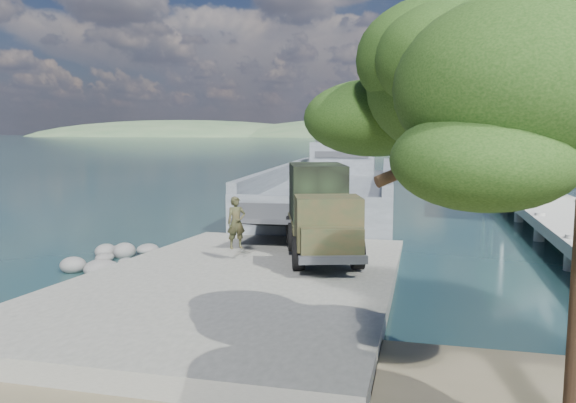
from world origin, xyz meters
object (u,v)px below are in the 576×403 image
at_px(sailboat_near, 542,188).
at_px(military_truck, 320,210).
at_px(pier, 540,191).
at_px(soldier, 236,233).
at_px(landing_craft, 333,193).
at_px(overhang_tree, 558,118).

bearing_deg(sailboat_near, military_truck, -124.31).
height_order(pier, sailboat_near, sailboat_near).
height_order(soldier, sailboat_near, sailboat_near).
distance_m(pier, soldier, 22.64).
relative_size(military_truck, soldier, 3.94).
xyz_separation_m(landing_craft, military_truck, (2.48, -19.07, 1.42)).
bearing_deg(soldier, military_truck, -6.74).
relative_size(landing_craft, overhang_tree, 4.40).
bearing_deg(soldier, landing_craft, 52.94).
height_order(pier, soldier, pier).
relative_size(landing_craft, soldier, 16.83).
xyz_separation_m(landing_craft, soldier, (-0.44, -20.69, 0.69)).
bearing_deg(overhang_tree, pier, 79.52).
bearing_deg(sailboat_near, pier, -111.46).
bearing_deg(soldier, overhang_tree, -87.39).
xyz_separation_m(military_truck, overhang_tree, (5.73, -12.50, 3.25)).
bearing_deg(pier, soldier, -128.04).
height_order(military_truck, sailboat_near, sailboat_near).
bearing_deg(military_truck, overhang_tree, -81.55).
xyz_separation_m(soldier, overhang_tree, (8.64, -10.88, 3.98)).
xyz_separation_m(sailboat_near, overhang_tree, (-8.34, -43.68, 5.06)).
distance_m(military_truck, sailboat_near, 34.26).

